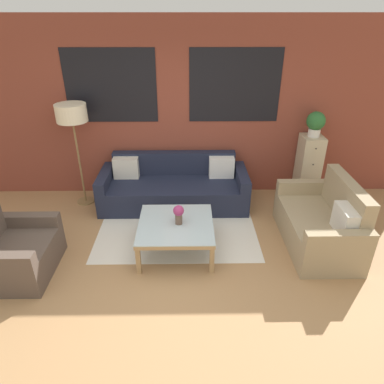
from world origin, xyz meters
TOP-DOWN VIEW (x-y plane):
  - ground_plane at (0.00, 0.00)m, footprint 16.00×16.00m
  - wall_back_brick at (0.00, 2.44)m, footprint 8.40×0.09m
  - rug at (0.06, 1.24)m, footprint 2.26×1.69m
  - couch_dark at (-0.01, 1.95)m, footprint 2.33×0.88m
  - settee_vintage at (1.99, 0.81)m, footprint 0.80×1.46m
  - armchair_corner at (-1.85, 0.30)m, footprint 0.80×0.94m
  - coffee_table at (0.06, 0.68)m, footprint 0.95×0.95m
  - floor_lamp at (-1.49, 2.02)m, footprint 0.45×0.45m
  - drawer_cabinet at (2.21, 2.17)m, footprint 0.34×0.40m
  - potted_plant at (2.21, 2.17)m, footprint 0.29×0.29m
  - flower_vase at (0.10, 0.68)m, footprint 0.14×0.14m

SIDE VIEW (x-z plane):
  - ground_plane at x=0.00m, z-range 0.00..0.00m
  - rug at x=0.06m, z-range 0.00..0.00m
  - couch_dark at x=-0.01m, z-range -0.11..0.67m
  - armchair_corner at x=-1.85m, z-range -0.14..0.70m
  - settee_vintage at x=1.99m, z-range -0.15..0.77m
  - coffee_table at x=0.06m, z-range 0.15..0.58m
  - drawer_cabinet at x=2.21m, z-range 0.00..1.07m
  - flower_vase at x=0.10m, z-range 0.45..0.71m
  - potted_plant at x=2.21m, z-range 1.09..1.48m
  - wall_back_brick at x=0.00m, z-range 0.01..2.81m
  - floor_lamp at x=-1.49m, z-range 0.63..2.25m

